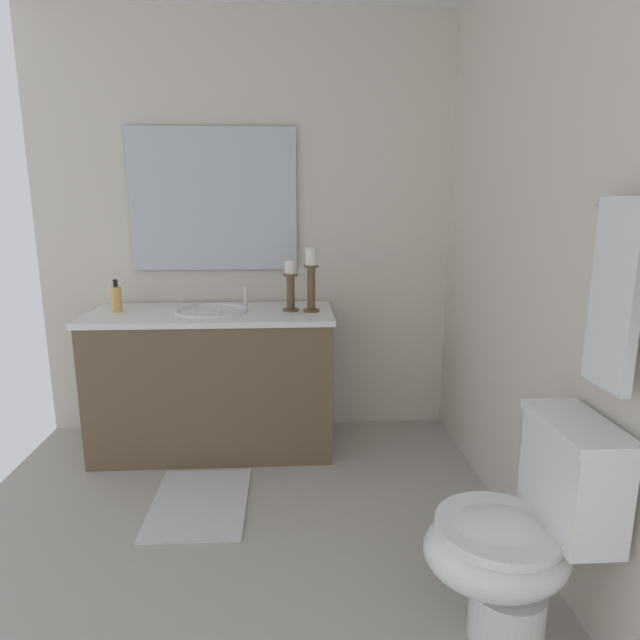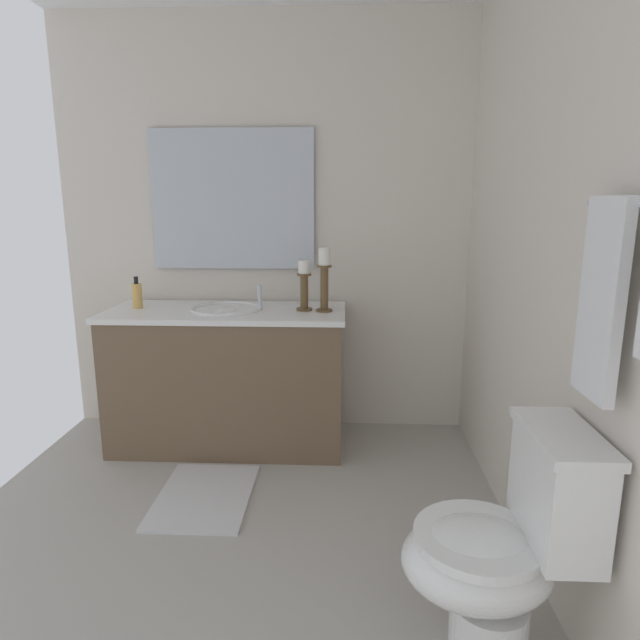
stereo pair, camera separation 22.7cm
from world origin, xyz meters
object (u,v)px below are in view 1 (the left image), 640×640
mirror (213,200)px  candle_holder_short (291,285)px  sink_basin (212,318)px  toilet (518,537)px  towel_near_vanity (615,295)px  vanity_cabinet (214,380)px  bath_mat (200,503)px  candle_holder_tall (311,278)px  soap_bottle (116,298)px

mirror → candle_holder_short: mirror is taller
sink_basin → candle_holder_short: candle_holder_short is taller
sink_basin → candle_holder_short: size_ratio=1.44×
toilet → towel_near_vanity: 0.80m
vanity_cabinet → bath_mat: 0.74m
vanity_cabinet → towel_near_vanity: size_ratio=2.49×
mirror → candle_holder_tall: 0.76m
soap_bottle → toilet: (1.51, 1.65, -0.51)m
mirror → toilet: (1.76, 1.14, -1.04)m
towel_near_vanity → bath_mat: size_ratio=0.90×
candle_holder_tall → toilet: candle_holder_tall is taller
candle_holder_tall → bath_mat: candle_holder_tall is taller
candle_holder_tall → towel_near_vanity: bearing=28.0°
vanity_cabinet → candle_holder_short: 0.70m
mirror → candle_holder_tall: mirror is taller
sink_basin → bath_mat: 0.98m
candle_holder_short → sink_basin: bearing=-89.8°
sink_basin → towel_near_vanity: 2.05m
candle_holder_short → soap_bottle: candle_holder_short is taller
soap_bottle → candle_holder_tall: bearing=87.3°
toilet → soap_bottle: bearing=-132.4°
sink_basin → soap_bottle: bearing=-92.9°
candle_holder_short → toilet: bearing=25.2°
toilet → bath_mat: 1.47m
candle_holder_short → soap_bottle: bearing=-91.5°
sink_basin → candle_holder_tall: (0.02, 0.55, 0.23)m
candle_holder_tall → toilet: 1.69m
sink_basin → towel_near_vanity: towel_near_vanity is taller
vanity_cabinet → toilet: (1.48, 1.14, -0.03)m
towel_near_vanity → candle_holder_tall: bearing=-152.0°
candle_holder_short → bath_mat: 1.21m
sink_basin → mirror: size_ratio=0.42×
vanity_cabinet → soap_bottle: (-0.03, -0.52, 0.47)m
soap_bottle → toilet: bearing=47.6°
candle_holder_tall → mirror: bearing=-118.8°
bath_mat → sink_basin: bearing=179.9°
mirror → candle_holder_tall: size_ratio=2.74×
mirror → candle_holder_short: (0.28, 0.44, -0.46)m
soap_bottle → towel_near_vanity: size_ratio=0.33×
sink_basin → mirror: 0.70m
vanity_cabinet → sink_basin: bearing=90.0°
towel_near_vanity → sink_basin: bearing=-138.3°
mirror → vanity_cabinet: bearing=-0.0°
sink_basin → candle_holder_tall: candle_holder_tall is taller
vanity_cabinet → candle_holder_tall: size_ratio=3.84×
vanity_cabinet → bath_mat: bearing=0.0°
soap_bottle → towel_near_vanity: towel_near_vanity is taller
candle_holder_tall → bath_mat: size_ratio=0.58×
soap_bottle → toilet: size_ratio=0.24×
sink_basin → bath_mat: sink_basin is taller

